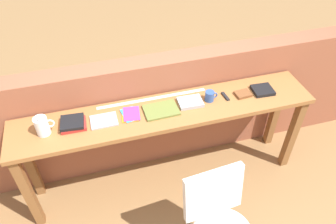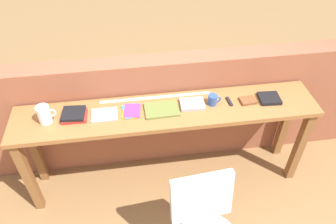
{
  "view_description": "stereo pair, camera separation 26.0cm",
  "coord_description": "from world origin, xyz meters",
  "views": [
    {
      "loc": [
        -0.53,
        -1.62,
        2.64
      ],
      "look_at": [
        0.0,
        0.25,
        0.9
      ],
      "focal_mm": 35.0,
      "sensor_mm": 36.0,
      "label": 1
    },
    {
      "loc": [
        -0.28,
        -1.67,
        2.64
      ],
      "look_at": [
        0.0,
        0.25,
        0.9
      ],
      "focal_mm": 35.0,
      "sensor_mm": 36.0,
      "label": 2
    }
  ],
  "objects": [
    {
      "name": "mug",
      "position": [
        0.38,
        0.32,
        0.92
      ],
      "size": [
        0.11,
        0.08,
        0.09
      ],
      "color": "#2D4C8C",
      "rests_on": "sideboard"
    },
    {
      "name": "ruler_metal_back_edge",
      "position": [
        -0.07,
        0.47,
        0.88
      ],
      "size": [
        0.94,
        0.03,
        0.0
      ],
      "primitive_type": "cube",
      "color": "silver",
      "rests_on": "sideboard"
    },
    {
      "name": "book_grey_hardcover",
      "position": [
        0.21,
        0.32,
        0.89
      ],
      "size": [
        0.21,
        0.16,
        0.03
      ],
      "primitive_type": "cube",
      "rotation": [
        0.0,
        0.0,
        -0.04
      ],
      "color": "#9E9EA3",
      "rests_on": "sideboard"
    },
    {
      "name": "ground_plane",
      "position": [
        0.0,
        0.0,
        0.0
      ],
      "size": [
        40.0,
        40.0,
        0.0
      ],
      "primitive_type": "plane",
      "color": "olive"
    },
    {
      "name": "book_stack_leftmost",
      "position": [
        -0.74,
        0.32,
        0.91
      ],
      "size": [
        0.2,
        0.18,
        0.05
      ],
      "color": "red",
      "rests_on": "sideboard"
    },
    {
      "name": "chair_white_moulded",
      "position": [
        0.15,
        -0.55,
        0.53
      ],
      "size": [
        0.48,
        0.49,
        0.89
      ],
      "color": "white",
      "rests_on": "ground"
    },
    {
      "name": "sideboard",
      "position": [
        0.0,
        0.3,
        0.74
      ],
      "size": [
        2.5,
        0.44,
        0.88
      ],
      "color": "#996033",
      "rests_on": "ground"
    },
    {
      "name": "magazine_cycling",
      "position": [
        -0.5,
        0.31,
        0.89
      ],
      "size": [
        0.21,
        0.16,
        0.01
      ],
      "primitive_type": "cube",
      "rotation": [
        0.0,
        0.0,
        -0.0
      ],
      "color": "#9E9EA3",
      "rests_on": "sideboard"
    },
    {
      "name": "pamphlet_pile_colourful",
      "position": [
        -0.29,
        0.32,
        0.89
      ],
      "size": [
        0.16,
        0.19,
        0.01
      ],
      "color": "#E5334C",
      "rests_on": "sideboard"
    },
    {
      "name": "multitool_folded",
      "position": [
        0.53,
        0.32,
        0.89
      ],
      "size": [
        0.03,
        0.11,
        0.02
      ],
      "primitive_type": "cube",
      "rotation": [
        0.0,
        0.0,
        0.09
      ],
      "color": "black",
      "rests_on": "sideboard"
    },
    {
      "name": "leather_journal_brown",
      "position": [
        0.68,
        0.31,
        0.89
      ],
      "size": [
        0.14,
        0.11,
        0.02
      ],
      "primitive_type": "cube",
      "rotation": [
        0.0,
        0.0,
        0.07
      ],
      "color": "brown",
      "rests_on": "sideboard"
    },
    {
      "name": "book_open_centre",
      "position": [
        -0.04,
        0.3,
        0.89
      ],
      "size": [
        0.28,
        0.2,
        0.02
      ],
      "primitive_type": "cube",
      "rotation": [
        0.0,
        0.0,
        0.02
      ],
      "color": "olive",
      "rests_on": "sideboard"
    },
    {
      "name": "brick_wall_back",
      "position": [
        0.0,
        0.64,
        0.58
      ],
      "size": [
        6.0,
        0.2,
        1.15
      ],
      "primitive_type": "cube",
      "color": "#935138",
      "rests_on": "ground"
    },
    {
      "name": "book_repair_rightmost",
      "position": [
        0.87,
        0.3,
        0.89
      ],
      "size": [
        0.18,
        0.17,
        0.03
      ],
      "primitive_type": "cube",
      "rotation": [
        0.0,
        0.0,
        -0.06
      ],
      "color": "black",
      "rests_on": "sideboard"
    },
    {
      "name": "pitcher_white",
      "position": [
        -0.95,
        0.3,
        0.96
      ],
      "size": [
        0.14,
        0.1,
        0.18
      ],
      "color": "white",
      "rests_on": "sideboard"
    }
  ]
}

